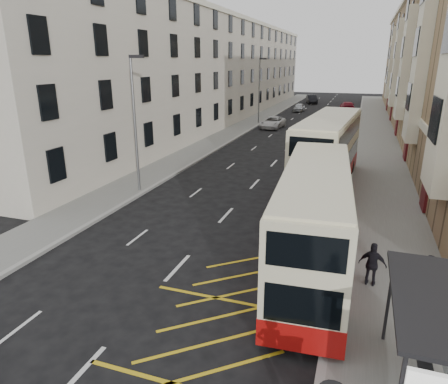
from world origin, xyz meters
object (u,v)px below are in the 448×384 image
at_px(pedestrian_far, 372,264).
at_px(car_silver, 299,108).
at_px(double_decker_front, 313,221).
at_px(street_lamp_far, 260,87).
at_px(pedestrian_mid, 429,278).
at_px(car_red, 347,106).
at_px(double_decker_rear, 328,152).
at_px(white_van, 273,122).
at_px(bus_shelter, 436,336).
at_px(street_lamp_near, 135,117).
at_px(car_dark, 312,99).

xyz_separation_m(pedestrian_far, car_silver, (-10.68, 52.04, -0.32)).
relative_size(double_decker_front, car_silver, 2.76).
height_order(street_lamp_far, car_silver, street_lamp_far).
xyz_separation_m(pedestrian_mid, car_red, (-5.14, 55.80, -0.20)).
distance_m(double_decker_rear, car_silver, 40.85).
xyz_separation_m(double_decker_front, white_van, (-8.90, 33.85, -1.42)).
height_order(double_decker_rear, pedestrian_mid, double_decker_rear).
xyz_separation_m(double_decker_rear, white_van, (-8.40, 22.40, -1.64)).
height_order(pedestrian_far, car_red, pedestrian_far).
bearing_deg(bus_shelter, white_van, 107.14).
distance_m(street_lamp_near, white_van, 27.71).
height_order(street_lamp_near, car_silver, street_lamp_near).
height_order(street_lamp_far, car_red, street_lamp_far).
distance_m(street_lamp_far, pedestrian_mid, 40.62).
height_order(street_lamp_far, double_decker_front, street_lamp_far).
height_order(street_lamp_near, street_lamp_far, same).
distance_m(double_decker_rear, pedestrian_mid, 13.21).
bearing_deg(white_van, street_lamp_near, -91.01).
bearing_deg(car_dark, pedestrian_far, -96.01).
bearing_deg(bus_shelter, street_lamp_near, 139.86).
xyz_separation_m(bus_shelter, street_lamp_near, (-14.69, 12.39, 2.50)).
relative_size(street_lamp_near, car_red, 1.56).
distance_m(white_van, car_red, 22.44).
xyz_separation_m(street_lamp_far, white_van, (2.45, -2.69, -3.95)).
distance_m(car_silver, car_dark, 13.73).
relative_size(double_decker_rear, car_dark, 2.41).
relative_size(street_lamp_far, white_van, 1.63).
distance_m(bus_shelter, street_lamp_far, 44.94).
height_order(double_decker_rear, car_red, double_decker_rear).
distance_m(street_lamp_far, double_decker_front, 38.35).
bearing_deg(double_decker_rear, pedestrian_far, -72.79).
relative_size(bus_shelter, double_decker_rear, 0.37).
height_order(street_lamp_near, double_decker_front, street_lamp_near).
relative_size(pedestrian_far, white_van, 0.33).
bearing_deg(car_silver, car_dark, 90.39).
bearing_deg(pedestrian_far, double_decker_rear, -69.41).
xyz_separation_m(street_lamp_near, white_van, (2.45, 27.31, -3.95)).
bearing_deg(white_van, car_red, 73.89).
bearing_deg(street_lamp_far, pedestrian_mid, -67.71).
relative_size(bus_shelter, car_red, 0.83).
relative_size(double_decker_front, double_decker_rear, 0.90).
distance_m(bus_shelter, pedestrian_far, 5.54).
relative_size(street_lamp_far, pedestrian_far, 4.93).
distance_m(street_lamp_near, car_silver, 45.21).
distance_m(pedestrian_mid, car_silver, 53.83).
bearing_deg(white_van, car_dark, 92.82).
height_order(bus_shelter, car_red, bus_shelter).
height_order(pedestrian_mid, car_dark, pedestrian_mid).
relative_size(pedestrian_mid, car_red, 0.31).
distance_m(pedestrian_mid, pedestrian_far, 1.81).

